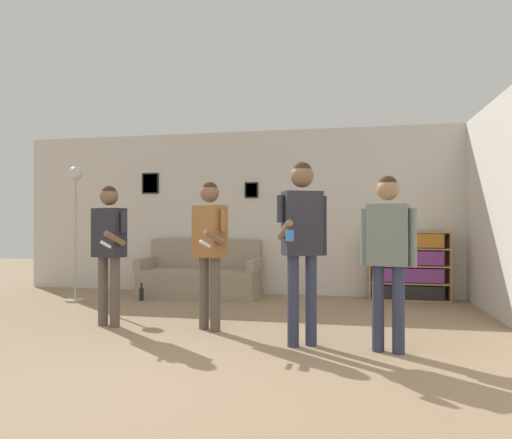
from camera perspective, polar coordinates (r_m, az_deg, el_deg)
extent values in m
plane|color=#937A5B|center=(3.54, -12.18, -19.79)|extent=(20.00, 20.00, 0.00)
cube|color=beige|center=(7.57, 1.14, 0.93)|extent=(8.63, 0.06, 2.70)
cube|color=black|center=(7.59, -0.57, 3.70)|extent=(0.22, 0.02, 0.26)
cube|color=beige|center=(7.58, -0.58, 3.70)|extent=(0.18, 0.01, 0.22)
cube|color=black|center=(8.16, -13.07, 4.43)|extent=(0.30, 0.02, 0.36)
cube|color=gray|center=(8.15, -13.09, 4.43)|extent=(0.26, 0.01, 0.31)
cube|color=gray|center=(7.44, -7.14, -9.09)|extent=(1.93, 0.80, 0.10)
cube|color=gray|center=(7.41, -7.13, -7.49)|extent=(1.87, 0.74, 0.32)
cube|color=gray|center=(7.68, -6.36, -4.27)|extent=(1.87, 0.14, 0.47)
cube|color=gray|center=(7.72, -13.56, -5.33)|extent=(0.12, 0.74, 0.18)
cube|color=gray|center=(7.15, -0.19, -5.74)|extent=(0.12, 0.74, 0.18)
cube|color=#A87F51|center=(7.27, 13.98, -5.55)|extent=(0.02, 0.30, 1.04)
cube|color=#A87F51|center=(7.41, 22.98, -5.43)|extent=(0.02, 0.30, 1.04)
cube|color=#A87F51|center=(7.46, 18.38, -5.41)|extent=(1.18, 0.01, 1.04)
cube|color=#A87F51|center=(7.38, 18.53, -9.44)|extent=(1.13, 0.30, 0.02)
cube|color=#A87F51|center=(7.29, 18.51, -1.53)|extent=(1.13, 0.30, 0.02)
cube|color=#A87F51|center=(7.35, 18.53, -7.53)|extent=(1.13, 0.30, 0.02)
cube|color=#A87F51|center=(7.32, 18.52, -5.51)|extent=(1.13, 0.30, 0.02)
cube|color=#A87F51|center=(7.30, 18.52, -3.47)|extent=(1.13, 0.30, 0.02)
cube|color=black|center=(7.35, 18.54, -8.57)|extent=(0.97, 0.26, 0.21)
cube|color=#7F3889|center=(7.32, 18.53, -6.55)|extent=(0.97, 0.26, 0.21)
cube|color=#7F3889|center=(7.30, 18.53, -4.52)|extent=(0.97, 0.26, 0.21)
cube|color=#B77023|center=(7.28, 18.52, -2.48)|extent=(0.97, 0.26, 0.21)
cylinder|color=#ADA89E|center=(7.42, -21.67, -9.37)|extent=(0.28, 0.28, 0.03)
cylinder|color=#ADA89E|center=(7.33, -21.65, -2.32)|extent=(0.03, 0.03, 1.79)
sphere|color=silver|center=(7.36, -21.63, 5.39)|extent=(0.20, 0.20, 0.20)
cylinder|color=brown|center=(5.56, -18.57, -8.48)|extent=(0.11, 0.11, 0.78)
cylinder|color=brown|center=(5.43, -17.23, -8.67)|extent=(0.11, 0.11, 0.78)
cube|color=#282833|center=(5.44, -17.89, -1.57)|extent=(0.40, 0.29, 0.56)
sphere|color=brown|center=(5.45, -17.88, 2.76)|extent=(0.20, 0.20, 0.20)
sphere|color=#382314|center=(5.45, -17.88, 3.14)|extent=(0.17, 0.17, 0.17)
cylinder|color=#282833|center=(5.29, -16.24, -0.31)|extent=(0.07, 0.07, 0.24)
cylinder|color=brown|center=(5.20, -17.24, -2.27)|extent=(0.14, 0.29, 0.18)
cylinder|color=white|center=(5.11, -18.26, -2.98)|extent=(0.07, 0.15, 0.09)
cylinder|color=#282833|center=(5.60, -19.45, -1.78)|extent=(0.07, 0.07, 0.52)
cylinder|color=brown|center=(5.14, -6.52, -9.09)|extent=(0.11, 0.11, 0.80)
cylinder|color=brown|center=(5.01, -5.11, -9.31)|extent=(0.11, 0.11, 0.80)
cube|color=#936033|center=(5.01, -5.82, -1.48)|extent=(0.41, 0.35, 0.57)
sphere|color=brown|center=(5.02, -5.82, 3.31)|extent=(0.21, 0.21, 0.21)
sphere|color=#382314|center=(5.02, -5.82, 3.72)|extent=(0.18, 0.18, 0.18)
cylinder|color=#936033|center=(4.86, -4.08, -0.06)|extent=(0.07, 0.07, 0.24)
cylinder|color=brown|center=(4.77, -5.22, -2.24)|extent=(0.20, 0.28, 0.18)
cylinder|color=white|center=(4.68, -6.39, -3.03)|extent=(0.10, 0.14, 0.09)
cylinder|color=#936033|center=(5.17, -7.45, -1.70)|extent=(0.07, 0.07, 0.53)
cylinder|color=#2D334C|center=(4.40, 4.66, -10.12)|extent=(0.11, 0.11, 0.86)
cylinder|color=#2D334C|center=(4.46, 6.89, -9.99)|extent=(0.11, 0.11, 0.86)
cube|color=#282833|center=(4.37, 5.78, -0.48)|extent=(0.41, 0.33, 0.61)
sphere|color=brown|center=(4.39, 5.77, 5.45)|extent=(0.22, 0.22, 0.22)
sphere|color=#382314|center=(4.40, 5.77, 5.95)|extent=(0.19, 0.19, 0.19)
cylinder|color=#282833|center=(4.45, 8.39, -0.76)|extent=(0.07, 0.07, 0.58)
cylinder|color=#282833|center=(4.31, 3.07, 1.34)|extent=(0.07, 0.07, 0.26)
cylinder|color=brown|center=(4.17, 3.64, -1.31)|extent=(0.19, 0.31, 0.19)
cylinder|color=blue|center=(4.03, 4.24, -2.00)|extent=(0.08, 0.08, 0.10)
cylinder|color=#2D334C|center=(4.39, 15.01, -10.64)|extent=(0.11, 0.11, 0.79)
cylinder|color=#2D334C|center=(4.36, 17.37, -10.71)|extent=(0.11, 0.11, 0.79)
cube|color=slate|center=(4.30, 16.17, -1.83)|extent=(0.40, 0.28, 0.56)
sphere|color=#997051|center=(4.31, 16.16, 3.67)|extent=(0.20, 0.20, 0.20)
sphere|color=#382314|center=(4.32, 16.16, 4.14)|extent=(0.17, 0.17, 0.17)
cylinder|color=slate|center=(4.27, 19.02, -2.15)|extent=(0.07, 0.07, 0.53)
cylinder|color=slate|center=(4.35, 13.37, -2.13)|extent=(0.07, 0.07, 0.53)
cylinder|color=black|center=(7.18, -14.13, -9.07)|extent=(0.07, 0.07, 0.18)
cylinder|color=black|center=(7.16, -14.13, -8.04)|extent=(0.03, 0.03, 0.08)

